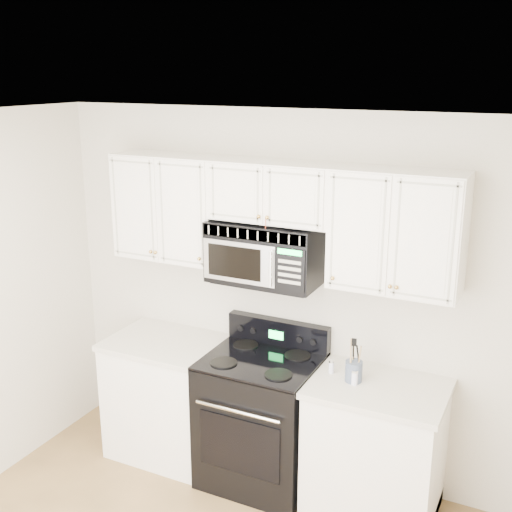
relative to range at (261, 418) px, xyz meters
The scene contains 9 objects.
room 1.64m from the range, 89.21° to the right, with size 3.51×3.51×2.61m.
base_cabinet_left 0.78m from the range, behind, with size 0.86×0.65×0.92m.
base_cabinet_right 0.82m from the range, ahead, with size 0.86×0.65×0.92m.
range is the anchor object (origin of this frame).
upper_cabinets 1.46m from the range, 82.94° to the left, with size 2.44×0.37×0.75m.
microwave 1.18m from the range, 107.03° to the left, with size 0.75×0.43×0.42m.
utensil_crock 0.83m from the range, ahead, with size 0.11×0.11×0.30m.
shaker_salt 0.69m from the range, ahead, with size 0.04×0.04×0.09m.
shaker_pepper 0.83m from the range, ahead, with size 0.04×0.04×0.10m.
Camera 1 is at (1.71, -2.20, 2.84)m, focal length 45.00 mm.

